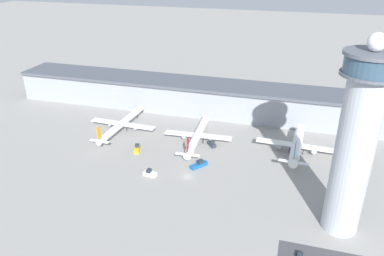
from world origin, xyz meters
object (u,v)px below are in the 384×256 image
airplane_gate_alpha (122,124)px  service_truck_fuel (212,144)px  airplane_gate_bravo (198,135)px  service_truck_baggage (199,165)px  airplane_gate_charlie (297,145)px  control_tower (356,141)px  service_truck_catering (150,173)px  service_truck_water (137,148)px

airplane_gate_alpha → service_truck_fuel: airplane_gate_alpha is taller
airplane_gate_bravo → airplane_gate_alpha: bearing=177.5°
airplane_gate_alpha → service_truck_baggage: size_ratio=5.66×
airplane_gate_charlie → service_truck_baggage: (-40.23, -24.24, -3.41)m
control_tower → service_truck_fuel: 78.29m
airplane_gate_charlie → service_truck_catering: size_ratio=6.37×
airplane_gate_bravo → service_truck_fuel: size_ratio=7.52×
airplane_gate_alpha → service_truck_catering: airplane_gate_alpha is taller
service_truck_fuel → control_tower: bearing=-39.1°
airplane_gate_charlie → service_truck_water: bearing=-166.0°
service_truck_water → airplane_gate_charlie: bearing=14.0°
service_truck_catering → service_truck_baggage: 21.88m
airplane_gate_bravo → service_truck_baggage: bearing=-72.9°
airplane_gate_charlie → service_truck_baggage: size_ratio=4.76×
control_tower → airplane_gate_bravo: 82.99m
service_truck_catering → service_truck_water: size_ratio=0.84×
airplane_gate_alpha → airplane_gate_charlie: bearing=0.7°
service_truck_fuel → service_truck_water: bearing=-156.6°
service_truck_catering → service_truck_fuel: 37.81m
airplane_gate_alpha → airplane_gate_charlie: (88.29, 1.03, 0.12)m
airplane_gate_alpha → service_truck_baggage: 53.47m
airplane_gate_alpha → service_truck_baggage: airplane_gate_alpha is taller
service_truck_water → airplane_gate_alpha: bearing=133.2°
service_truck_baggage → service_truck_water: service_truck_baggage is taller
airplane_gate_alpha → service_truck_water: (15.94, -16.96, -3.36)m
service_truck_water → airplane_gate_bravo: bearing=30.8°
control_tower → airplane_gate_alpha: (-104.27, 47.83, -28.67)m
service_truck_water → service_truck_baggage: bearing=-11.0°
service_truck_baggage → service_truck_water: bearing=169.0°
airplane_gate_bravo → service_truck_catering: 35.81m
airplane_gate_charlie → airplane_gate_alpha: bearing=-179.3°
control_tower → service_truck_catering: control_tower is taller
airplane_gate_bravo → service_truck_water: airplane_gate_bravo is taller
airplane_gate_charlie → service_truck_water: size_ratio=5.33×
airplane_gate_bravo → service_truck_baggage: 22.68m
control_tower → service_truck_water: 98.89m
control_tower → service_truck_catering: (-74.31, 12.32, -32.11)m
airplane_gate_charlie → service_truck_water: 74.63m
airplane_gate_alpha → service_truck_fuel: size_ratio=7.82×
service_truck_baggage → service_truck_water: size_ratio=1.12×
control_tower → service_truck_baggage: (-56.21, 24.61, -31.96)m
service_truck_fuel → service_truck_baggage: 20.48m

